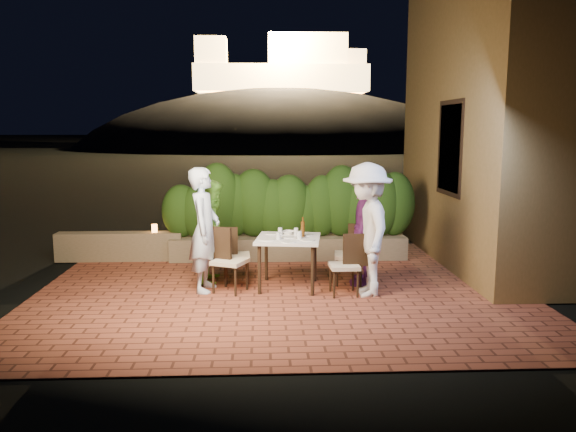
{
  "coord_description": "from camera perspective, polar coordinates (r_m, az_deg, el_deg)",
  "views": [
    {
      "loc": [
        -0.26,
        -7.56,
        2.32
      ],
      "look_at": [
        0.11,
        0.54,
        1.05
      ],
      "focal_mm": 35.0,
      "sensor_mm": 36.0,
      "label": 1
    }
  ],
  "objects": [
    {
      "name": "terrace_floor",
      "position": [
        8.41,
        -0.72,
        -7.64
      ],
      "size": [
        7.0,
        6.0,
        0.15
      ],
      "primitive_type": "cube",
      "color": "brown",
      "rests_on": "ground"
    },
    {
      "name": "plate_front",
      "position": [
        7.82,
        0.05,
        -2.63
      ],
      "size": [
        0.2,
        0.2,
        0.01
      ],
      "primitive_type": "cylinder",
      "color": "white",
      "rests_on": "dining_table"
    },
    {
      "name": "hill",
      "position": [
        67.89,
        -0.69,
        3.57
      ],
      "size": [
        52.0,
        40.0,
        22.0
      ],
      "primitive_type": "ellipsoid",
      "color": "black",
      "rests_on": "ground"
    },
    {
      "name": "parapet_lamp",
      "position": [
        10.19,
        -13.41,
        -1.22
      ],
      "size": [
        0.1,
        0.1,
        0.14
      ],
      "primitive_type": "cylinder",
      "color": "orange",
      "rests_on": "parapet"
    },
    {
      "name": "glass_nw",
      "position": [
        8.0,
        -0.99,
        -2.02
      ],
      "size": [
        0.06,
        0.06,
        0.11
      ],
      "primitive_type": "cylinder",
      "color": "silver",
      "rests_on": "dining_table"
    },
    {
      "name": "window_pane",
      "position": [
        9.57,
        16.29,
        6.64
      ],
      "size": [
        0.08,
        1.0,
        1.4
      ],
      "primitive_type": "cube",
      "color": "black",
      "rests_on": "building_wall"
    },
    {
      "name": "building_wall",
      "position": [
        10.31,
        19.67,
        9.4
      ],
      "size": [
        1.6,
        5.0,
        5.0
      ],
      "primitive_type": "cube",
      "color": "olive",
      "rests_on": "ground"
    },
    {
      "name": "chair_left_back",
      "position": [
        8.59,
        -5.23,
        -3.9
      ],
      "size": [
        0.41,
        0.41,
        0.84
      ],
      "primitive_type": null,
      "rotation": [
        0.0,
        0.0,
        0.06
      ],
      "color": "black",
      "rests_on": "ground"
    },
    {
      "name": "diner_blue",
      "position": [
        8.08,
        -8.48,
        -1.39
      ],
      "size": [
        0.5,
        0.7,
        1.78
      ],
      "primitive_type": "imported",
      "rotation": [
        0.0,
        0.0,
        1.45
      ],
      "color": "silver",
      "rests_on": "ground"
    },
    {
      "name": "plate_se",
      "position": [
        8.33,
        1.86,
        -1.92
      ],
      "size": [
        0.2,
        0.2,
        0.01
      ],
      "primitive_type": "cylinder",
      "color": "white",
      "rests_on": "dining_table"
    },
    {
      "name": "plate_ne",
      "position": [
        7.95,
        2.03,
        -2.44
      ],
      "size": [
        0.21,
        0.21,
        0.01
      ],
      "primitive_type": "cylinder",
      "color": "white",
      "rests_on": "dining_table"
    },
    {
      "name": "window_frame",
      "position": [
        9.57,
        16.23,
        6.64
      ],
      "size": [
        0.06,
        1.15,
        1.55
      ],
      "primitive_type": "cube",
      "color": "black",
      "rests_on": "building_wall"
    },
    {
      "name": "diner_purple",
      "position": [
        8.4,
        7.9,
        -1.28
      ],
      "size": [
        0.73,
        1.07,
        1.69
      ],
      "primitive_type": "imported",
      "rotation": [
        0.0,
        0.0,
        -1.92
      ],
      "color": "#5F2267",
      "rests_on": "ground"
    },
    {
      "name": "fortress",
      "position": [
        68.09,
        -0.72,
        15.81
      ],
      "size": [
        26.0,
        8.0,
        8.0
      ],
      "primitive_type": null,
      "color": "#FFCC7A",
      "rests_on": "hill"
    },
    {
      "name": "bowl",
      "position": [
        8.42,
        0.05,
        -1.68
      ],
      "size": [
        0.26,
        0.26,
        0.05
      ],
      "primitive_type": "imported",
      "rotation": [
        0.0,
        0.0,
        -0.52
      ],
      "color": "white",
      "rests_on": "dining_table"
    },
    {
      "name": "hedge",
      "position": [
        9.96,
        0.07,
        1.0
      ],
      "size": [
        4.0,
        0.7,
        1.1
      ],
      "primitive_type": null,
      "color": "#204111",
      "rests_on": "planter"
    },
    {
      "name": "diner_green",
      "position": [
        8.6,
        -7.61,
        -1.51
      ],
      "size": [
        0.64,
        0.79,
        1.55
      ],
      "primitive_type": "imported",
      "rotation": [
        0.0,
        0.0,
        1.5
      ],
      "color": "#7FD743",
      "rests_on": "ground"
    },
    {
      "name": "dining_table",
      "position": [
        8.24,
        0.03,
        -4.75
      ],
      "size": [
        1.02,
        1.02,
        0.75
      ],
      "primitive_type": null,
      "rotation": [
        0.0,
        0.0,
        -0.14
      ],
      "color": "white",
      "rests_on": "ground"
    },
    {
      "name": "parapet",
      "position": [
        10.39,
        -16.72,
        -2.97
      ],
      "size": [
        2.2,
        0.3,
        0.5
      ],
      "primitive_type": "cube",
      "color": "#74644A",
      "rests_on": "ground"
    },
    {
      "name": "glass_se",
      "position": [
        8.31,
        0.83,
        -1.59
      ],
      "size": [
        0.06,
        0.06,
        0.11
      ],
      "primitive_type": "cylinder",
      "color": "silver",
      "rests_on": "dining_table"
    },
    {
      "name": "ground",
      "position": [
        7.92,
        -0.6,
        -8.29
      ],
      "size": [
        400.0,
        400.0,
        0.0
      ],
      "primitive_type": "plane",
      "color": "black",
      "rests_on": "ground"
    },
    {
      "name": "planter",
      "position": [
        10.09,
        0.07,
        -3.22
      ],
      "size": [
        4.2,
        0.55,
        0.4
      ],
      "primitive_type": "cube",
      "color": "#74644A",
      "rests_on": "ground"
    },
    {
      "name": "plate_sw",
      "position": [
        8.43,
        -1.64,
        -1.79
      ],
      "size": [
        0.2,
        0.2,
        0.01
      ],
      "primitive_type": "cylinder",
      "color": "white",
      "rests_on": "dining_table"
    },
    {
      "name": "beer_bottle",
      "position": [
        8.18,
        1.51,
        -1.12
      ],
      "size": [
        0.06,
        0.06,
        0.29
      ],
      "primitive_type": null,
      "color": "#512D0D",
      "rests_on": "dining_table"
    },
    {
      "name": "chair_right_front",
      "position": [
        7.92,
        5.72,
        -4.92
      ],
      "size": [
        0.42,
        0.42,
        0.87
      ],
      "primitive_type": null,
      "rotation": [
        0.0,
        0.0,
        3.18
      ],
      "color": "black",
      "rests_on": "ground"
    },
    {
      "name": "glass_sw",
      "position": [
        8.34,
        -0.8,
        -1.56
      ],
      "size": [
        0.06,
        0.06,
        0.11
      ],
      "primitive_type": "cylinder",
      "color": "silver",
      "rests_on": "dining_table"
    },
    {
      "name": "diner_white",
      "position": [
        7.86,
        8.02,
        -1.37
      ],
      "size": [
        0.74,
        1.23,
        1.86
      ],
      "primitive_type": "imported",
      "rotation": [
        0.0,
        0.0,
        -1.53
      ],
      "color": "silver",
      "rests_on": "ground"
    },
    {
      "name": "chair_left_front",
      "position": [
        8.06,
        -5.91,
        -4.45
      ],
      "size": [
        0.57,
        0.57,
        0.93
      ],
      "primitive_type": null,
      "rotation": [
        0.0,
        0.0,
        -0.44
      ],
      "color": "black",
      "rests_on": "ground"
    },
    {
      "name": "glass_ne",
      "position": [
        8.02,
        1.16,
        -1.96
      ],
      "size": [
        0.07,
        0.07,
        0.12
      ],
      "primitive_type": "cylinder",
      "color": "silver",
      "rests_on": "dining_table"
    },
    {
      "name": "plate_nw",
      "position": [
        7.98,
        -2.19,
        -2.39
      ],
      "size": [
        0.25,
        0.25,
        0.01
      ],
      "primitive_type": "cylinder",
      "color": "white",
      "rests_on": "dining_table"
    },
    {
      "name": "chair_right_back",
      "position": [
        8.47,
        6.22,
        -3.84
      ],
      "size": [
        0.48,
        0.48,
        0.92
      ],
      "primitive_type": null,
      "rotation": [
        0.0,
        0.0,
        3.0
      ],
      "color": "black",
      "rests_on": "ground"
    },
    {
      "name": "plate_centre",
      "position": [
        8.15,
        0.18,
        -2.15
      ],
      "size": [
        0.22,
        0.22,
        0.01
      ],
      "primitive_type": "cylinder",
      "color": "white",
      "rests_on": "dining_table"
    }
  ]
}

